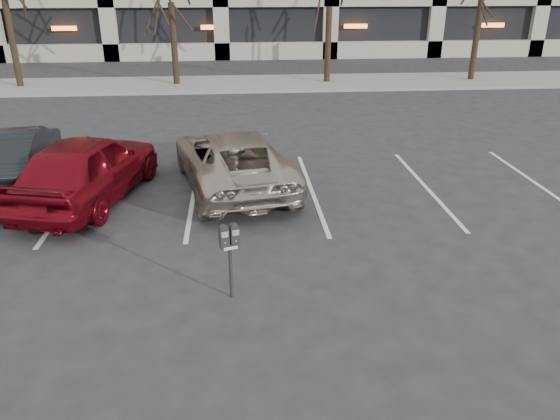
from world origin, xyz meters
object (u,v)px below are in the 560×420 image
at_px(car_red, 87,168).
at_px(car_dark, 11,158).
at_px(suv_silver, 233,160).
at_px(parking_meter, 230,243).

relative_size(car_red, car_dark, 0.99).
height_order(suv_silver, car_dark, car_dark).
bearing_deg(car_red, car_dark, -10.62).
bearing_deg(suv_silver, parking_meter, 77.56).
distance_m(car_red, car_dark, 2.18).
bearing_deg(car_dark, parking_meter, 126.75).
height_order(parking_meter, suv_silver, suv_silver).
xyz_separation_m(parking_meter, car_dark, (-5.17, 5.28, -0.20)).
bearing_deg(parking_meter, suv_silver, 72.03).
distance_m(suv_silver, car_red, 3.30).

